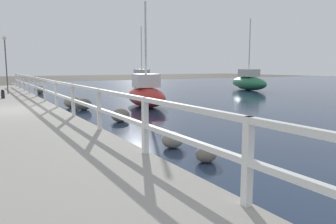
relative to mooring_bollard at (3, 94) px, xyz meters
The scene contains 14 objects.
ground_plane 5.23m from the mooring_bollard, 92.53° to the right, with size 120.00×120.00×0.00m, color #4C473D.
dock_walkway 5.21m from the mooring_bollard, 92.53° to the right, with size 3.93×36.00×0.29m.
railing 5.47m from the mooring_bollard, 72.53° to the right, with size 0.10×32.50×1.06m.
boulder_far_strip 12.57m from the mooring_bollard, 76.84° to the right, with size 0.52×0.47×0.39m.
boulder_near_dock 5.33m from the mooring_bollard, 56.90° to the right, with size 0.71×0.64×0.53m.
boulder_water_edge 4.30m from the mooring_bollard, 51.29° to the right, with size 0.76×0.68×0.57m.
boulder_downstream 13.87m from the mooring_bollard, 78.15° to the right, with size 0.45×0.40×0.33m.
boulder_upstream 6.70m from the mooring_bollard, 66.12° to the left, with size 0.78×0.70×0.58m.
boulder_mid_strip 8.79m from the mooring_bollard, 68.92° to the right, with size 0.64×0.58×0.48m.
mooring_bollard is the anchor object (origin of this frame).
dock_lamp 3.77m from the mooring_bollard, 81.74° to the left, with size 0.23×0.23×3.42m.
sailboat_orange 15.83m from the mooring_bollard, 38.03° to the left, with size 1.76×4.67×5.64m.
sailboat_red 7.51m from the mooring_bollard, 38.84° to the right, with size 2.10×3.73×4.87m.
sailboat_green 18.21m from the mooring_bollard, ahead, with size 3.06×5.52×5.72m.
Camera 1 is at (-0.75, -13.51, 1.90)m, focal length 35.00 mm.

